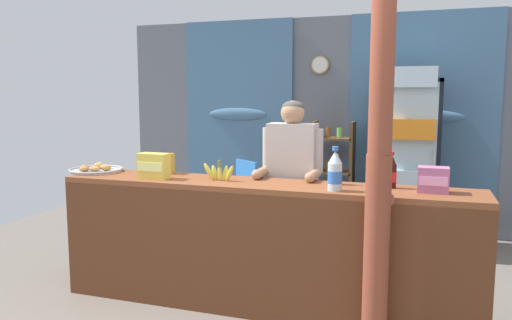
{
  "coord_description": "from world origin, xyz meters",
  "views": [
    {
      "loc": [
        1.17,
        -3.13,
        1.62
      ],
      "look_at": [
        -0.1,
        0.61,
        1.11
      ],
      "focal_mm": 35.24,
      "sensor_mm": 36.0,
      "label": 1
    }
  ],
  "objects_px": {
    "stall_counter": "(258,236)",
    "bottle_shelf_rack": "(333,176)",
    "timber_post": "(379,163)",
    "soda_bottle_cola": "(392,173)",
    "plastic_lawn_chair": "(238,193)",
    "drink_fridge": "(406,150)",
    "snack_box_instant_noodle": "(154,166)",
    "pastry_tray": "(96,169)",
    "snack_box_choco_powder": "(160,163)",
    "banana_bunch": "(219,173)",
    "soda_bottle_grape_soda": "(336,172)",
    "snack_box_wafer": "(433,180)",
    "soda_bottle_water": "(335,172)",
    "shopkeeper": "(292,173)"
  },
  "relations": [
    {
      "from": "stall_counter",
      "to": "banana_bunch",
      "type": "height_order",
      "value": "banana_bunch"
    },
    {
      "from": "timber_post",
      "to": "snack_box_choco_powder",
      "type": "xyz_separation_m",
      "value": [
        -1.84,
        0.53,
        -0.15
      ]
    },
    {
      "from": "timber_post",
      "to": "plastic_lawn_chair",
      "type": "bearing_deg",
      "value": 129.2
    },
    {
      "from": "shopkeeper",
      "to": "bottle_shelf_rack",
      "type": "bearing_deg",
      "value": 89.83
    },
    {
      "from": "snack_box_wafer",
      "to": "snack_box_instant_noodle",
      "type": "distance_m",
      "value": 2.07
    },
    {
      "from": "shopkeeper",
      "to": "soda_bottle_grape_soda",
      "type": "xyz_separation_m",
      "value": [
        0.4,
        -0.27,
        0.07
      ]
    },
    {
      "from": "timber_post",
      "to": "shopkeeper",
      "type": "relative_size",
      "value": 1.59
    },
    {
      "from": "timber_post",
      "to": "banana_bunch",
      "type": "distance_m",
      "value": 1.28
    },
    {
      "from": "shopkeeper",
      "to": "soda_bottle_cola",
      "type": "bearing_deg",
      "value": -20.16
    },
    {
      "from": "bottle_shelf_rack",
      "to": "pastry_tray",
      "type": "bearing_deg",
      "value": -126.74
    },
    {
      "from": "banana_bunch",
      "to": "pastry_tray",
      "type": "bearing_deg",
      "value": 176.8
    },
    {
      "from": "timber_post",
      "to": "plastic_lawn_chair",
      "type": "xyz_separation_m",
      "value": [
        -1.77,
        2.17,
        -0.71
      ]
    },
    {
      "from": "timber_post",
      "to": "soda_bottle_cola",
      "type": "bearing_deg",
      "value": 83.31
    },
    {
      "from": "stall_counter",
      "to": "soda_bottle_cola",
      "type": "distance_m",
      "value": 1.07
    },
    {
      "from": "soda_bottle_water",
      "to": "snack_box_instant_noodle",
      "type": "bearing_deg",
      "value": 177.81
    },
    {
      "from": "stall_counter",
      "to": "pastry_tray",
      "type": "xyz_separation_m",
      "value": [
        -1.51,
        0.17,
        0.4
      ]
    },
    {
      "from": "stall_counter",
      "to": "plastic_lawn_chair",
      "type": "xyz_separation_m",
      "value": [
        -0.89,
        1.93,
        -0.09
      ]
    },
    {
      "from": "bottle_shelf_rack",
      "to": "snack_box_wafer",
      "type": "xyz_separation_m",
      "value": [
        1.07,
        -2.24,
        0.38
      ]
    },
    {
      "from": "drink_fridge",
      "to": "soda_bottle_cola",
      "type": "height_order",
      "value": "drink_fridge"
    },
    {
      "from": "soda_bottle_water",
      "to": "pastry_tray",
      "type": "distance_m",
      "value": 2.09
    },
    {
      "from": "stall_counter",
      "to": "snack_box_wafer",
      "type": "bearing_deg",
      "value": 6.17
    },
    {
      "from": "stall_counter",
      "to": "bottle_shelf_rack",
      "type": "height_order",
      "value": "bottle_shelf_rack"
    },
    {
      "from": "snack_box_instant_noodle",
      "to": "snack_box_choco_powder",
      "type": "height_order",
      "value": "snack_box_instant_noodle"
    },
    {
      "from": "timber_post",
      "to": "snack_box_wafer",
      "type": "height_order",
      "value": "timber_post"
    },
    {
      "from": "soda_bottle_cola",
      "to": "snack_box_wafer",
      "type": "xyz_separation_m",
      "value": [
        0.27,
        -0.07,
        -0.02
      ]
    },
    {
      "from": "bottle_shelf_rack",
      "to": "snack_box_choco_powder",
      "type": "bearing_deg",
      "value": -117.77
    },
    {
      "from": "snack_box_choco_powder",
      "to": "bottle_shelf_rack",
      "type": "bearing_deg",
      "value": 62.23
    },
    {
      "from": "soda_bottle_grape_soda",
      "to": "pastry_tray",
      "type": "distance_m",
      "value": 2.04
    },
    {
      "from": "stall_counter",
      "to": "drink_fridge",
      "type": "height_order",
      "value": "drink_fridge"
    },
    {
      "from": "stall_counter",
      "to": "snack_box_instant_noodle",
      "type": "bearing_deg",
      "value": 178.18
    },
    {
      "from": "timber_post",
      "to": "plastic_lawn_chair",
      "type": "distance_m",
      "value": 2.88
    },
    {
      "from": "drink_fridge",
      "to": "snack_box_instant_noodle",
      "type": "xyz_separation_m",
      "value": [
        -1.82,
        -2.07,
        0.03
      ]
    },
    {
      "from": "stall_counter",
      "to": "snack_box_wafer",
      "type": "xyz_separation_m",
      "value": [
        1.2,
        0.13,
        0.47
      ]
    },
    {
      "from": "timber_post",
      "to": "pastry_tray",
      "type": "bearing_deg",
      "value": 170.25
    },
    {
      "from": "banana_bunch",
      "to": "drink_fridge",
      "type": "bearing_deg",
      "value": 56.84
    },
    {
      "from": "drink_fridge",
      "to": "banana_bunch",
      "type": "relative_size",
      "value": 6.99
    },
    {
      "from": "soda_bottle_cola",
      "to": "soda_bottle_water",
      "type": "bearing_deg",
      "value": -147.8
    },
    {
      "from": "stall_counter",
      "to": "bottle_shelf_rack",
      "type": "distance_m",
      "value": 2.38
    },
    {
      "from": "soda_bottle_water",
      "to": "snack_box_instant_noodle",
      "type": "height_order",
      "value": "soda_bottle_water"
    },
    {
      "from": "bottle_shelf_rack",
      "to": "soda_bottle_grape_soda",
      "type": "xyz_separation_m",
      "value": [
        0.4,
        -2.15,
        0.38
      ]
    },
    {
      "from": "soda_bottle_cola",
      "to": "plastic_lawn_chair",
      "type": "bearing_deg",
      "value": 136.47
    },
    {
      "from": "bottle_shelf_rack",
      "to": "snack_box_choco_powder",
      "type": "distance_m",
      "value": 2.38
    },
    {
      "from": "soda_bottle_water",
      "to": "pastry_tray",
      "type": "relative_size",
      "value": 0.68
    },
    {
      "from": "banana_bunch",
      "to": "soda_bottle_grape_soda",
      "type": "bearing_deg",
      "value": 7.59
    },
    {
      "from": "drink_fridge",
      "to": "bottle_shelf_rack",
      "type": "relative_size",
      "value": 1.44
    },
    {
      "from": "soda_bottle_water",
      "to": "snack_box_wafer",
      "type": "height_order",
      "value": "soda_bottle_water"
    },
    {
      "from": "soda_bottle_cola",
      "to": "snack_box_choco_powder",
      "type": "xyz_separation_m",
      "value": [
        -1.89,
        0.09,
        -0.03
      ]
    },
    {
      "from": "plastic_lawn_chair",
      "to": "drink_fridge",
      "type": "bearing_deg",
      "value": 5.26
    },
    {
      "from": "bottle_shelf_rack",
      "to": "snack_box_instant_noodle",
      "type": "relative_size",
      "value": 5.58
    },
    {
      "from": "snack_box_instant_noodle",
      "to": "drink_fridge",
      "type": "bearing_deg",
      "value": 48.66
    }
  ]
}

